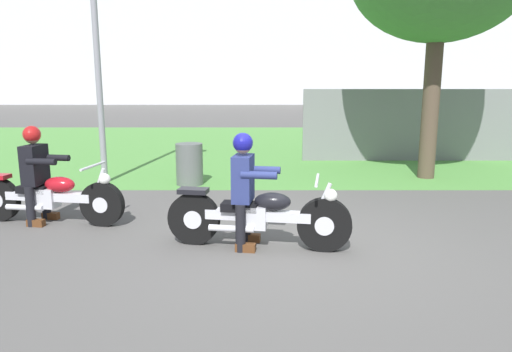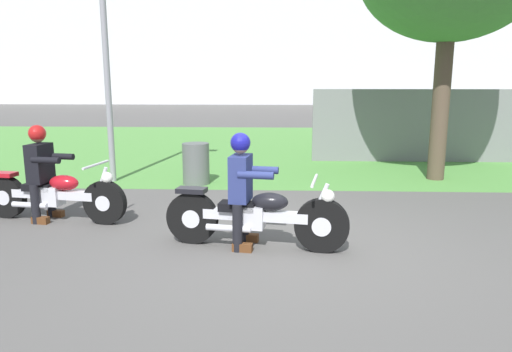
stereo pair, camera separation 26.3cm
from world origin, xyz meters
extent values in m
plane|color=#565451|center=(0.00, 0.00, 0.00)|extent=(120.00, 120.00, 0.00)
cube|color=#549342|center=(0.00, 9.10, 0.00)|extent=(60.00, 12.00, 0.01)
cube|color=silver|center=(1.68, 38.87, 6.07)|extent=(63.71, 8.00, 12.15)
cylinder|color=black|center=(0.45, -0.10, 0.32)|extent=(0.66, 0.22, 0.65)
cylinder|color=silver|center=(0.45, -0.10, 0.32)|extent=(0.25, 0.17, 0.23)
cylinder|color=black|center=(-1.13, 0.16, 0.32)|extent=(0.66, 0.22, 0.65)
cylinder|color=silver|center=(-1.13, 0.16, 0.32)|extent=(0.25, 0.17, 0.23)
cube|color=silver|center=(-0.34, 0.03, 0.40)|extent=(1.29, 0.34, 0.12)
cube|color=silver|center=(-0.39, 0.04, 0.38)|extent=(0.35, 0.29, 0.28)
ellipsoid|color=black|center=(-0.16, 0.00, 0.58)|extent=(0.47, 0.31, 0.22)
cube|color=black|center=(-0.56, 0.06, 0.50)|extent=(0.47, 0.31, 0.10)
cube|color=black|center=(-1.13, 0.16, 0.68)|extent=(0.39, 0.26, 0.06)
cylinder|color=silver|center=(0.40, -0.09, 0.57)|extent=(0.26, 0.09, 0.53)
cylinder|color=silver|center=(0.35, -0.08, 0.86)|extent=(0.14, 0.66, 0.04)
sphere|color=white|center=(0.51, -0.11, 0.68)|extent=(0.16, 0.16, 0.16)
cylinder|color=silver|center=(-0.66, -0.06, 0.26)|extent=(0.56, 0.17, 0.08)
cylinder|color=black|center=(-0.49, 0.24, 0.29)|extent=(0.12, 0.12, 0.57)
cube|color=#593319|center=(-0.43, 0.23, 0.05)|extent=(0.25, 0.14, 0.10)
cylinder|color=black|center=(-0.55, -0.12, 0.29)|extent=(0.12, 0.12, 0.57)
cube|color=#593319|center=(-0.49, -0.13, 0.05)|extent=(0.25, 0.14, 0.10)
cube|color=navy|center=(-0.52, 0.06, 0.85)|extent=(0.28, 0.41, 0.56)
cylinder|color=navy|center=(-0.27, 0.19, 0.93)|extent=(0.43, 0.16, 0.09)
cylinder|color=navy|center=(-0.33, -0.15, 0.93)|extent=(0.43, 0.16, 0.09)
sphere|color=tan|center=(-0.52, 0.06, 1.25)|extent=(0.20, 0.20, 0.20)
sphere|color=navy|center=(-0.52, 0.06, 1.28)|extent=(0.24, 0.24, 0.24)
cylinder|color=black|center=(-2.51, 0.90, 0.31)|extent=(0.64, 0.22, 0.63)
cylinder|color=silver|center=(-2.51, 0.90, 0.31)|extent=(0.24, 0.17, 0.22)
cylinder|color=black|center=(-4.09, 1.16, 0.31)|extent=(0.64, 0.22, 0.63)
cylinder|color=silver|center=(-4.09, 1.16, 0.31)|extent=(0.24, 0.17, 0.22)
cube|color=silver|center=(-3.30, 1.03, 0.39)|extent=(1.29, 0.34, 0.12)
cube|color=silver|center=(-3.35, 1.04, 0.37)|extent=(0.35, 0.29, 0.28)
ellipsoid|color=#B2141E|center=(-3.13, 1.00, 0.57)|extent=(0.47, 0.31, 0.22)
cube|color=black|center=(-3.52, 1.07, 0.49)|extent=(0.47, 0.31, 0.10)
cube|color=#B2141E|center=(-4.09, 1.16, 0.66)|extent=(0.39, 0.26, 0.06)
cylinder|color=silver|center=(-2.56, 0.91, 0.56)|extent=(0.26, 0.09, 0.53)
cylinder|color=silver|center=(-2.61, 0.92, 0.85)|extent=(0.14, 0.66, 0.04)
sphere|color=white|center=(-2.45, 0.89, 0.67)|extent=(0.16, 0.16, 0.16)
cylinder|color=silver|center=(-3.62, 0.94, 0.25)|extent=(0.56, 0.17, 0.08)
cylinder|color=black|center=(-3.45, 1.24, 0.28)|extent=(0.12, 0.12, 0.56)
cube|color=#593319|center=(-3.39, 1.23, 0.05)|extent=(0.25, 0.14, 0.10)
cylinder|color=black|center=(-3.51, 0.88, 0.28)|extent=(0.12, 0.12, 0.56)
cube|color=#593319|center=(-3.45, 0.87, 0.05)|extent=(0.25, 0.14, 0.10)
cube|color=black|center=(-3.48, 1.06, 0.84)|extent=(0.28, 0.41, 0.56)
cylinder|color=black|center=(-3.24, 1.19, 0.92)|extent=(0.43, 0.16, 0.09)
cylinder|color=black|center=(-3.29, 0.86, 0.92)|extent=(0.43, 0.16, 0.09)
sphere|color=#996B4C|center=(-3.48, 1.06, 1.24)|extent=(0.20, 0.20, 0.20)
sphere|color=#B21919|center=(-3.48, 1.06, 1.27)|extent=(0.24, 0.24, 0.24)
cylinder|color=brown|center=(3.21, 4.28, 1.46)|extent=(0.34, 0.34, 2.91)
cylinder|color=gray|center=(-3.39, 3.79, 2.51)|extent=(0.12, 0.12, 5.01)
cylinder|color=#595E5B|center=(-1.66, 3.61, 0.40)|extent=(0.52, 0.52, 0.81)
cube|color=slate|center=(4.32, 6.45, 0.90)|extent=(7.00, 0.06, 1.80)
camera|label=1|loc=(-0.36, -5.52, 2.01)|focal=33.34mm
camera|label=2|loc=(-0.10, -5.51, 2.01)|focal=33.34mm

